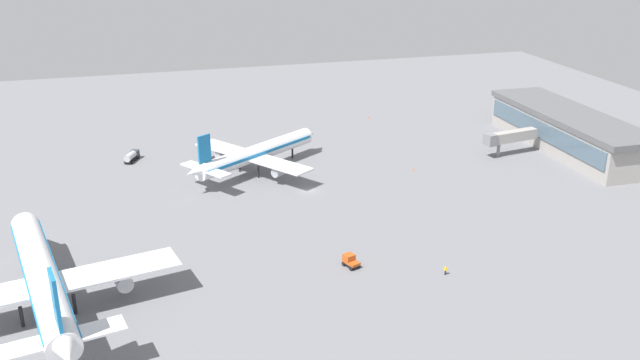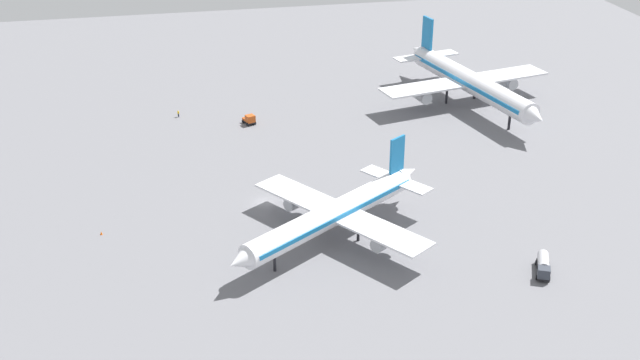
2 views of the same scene
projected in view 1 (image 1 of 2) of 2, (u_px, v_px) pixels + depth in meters
ground at (309, 191)px, 165.91m from camera, size 288.00×288.00×0.00m
terminal_building at (569, 130)px, 193.31m from camera, size 58.13×16.72×10.53m
airplane_at_gate at (256, 153)px, 176.06m from camera, size 33.47×39.68×13.86m
airplane_taxiing at (42, 279)px, 113.68m from camera, size 54.85×44.59×16.82m
fuel_truck at (132, 156)px, 185.14m from camera, size 6.52×4.35×2.50m
baggage_tug at (350, 261)px, 130.10m from camera, size 3.66×3.11×2.30m
ground_crew_worker at (445, 270)px, 127.17m from camera, size 0.53×0.53×1.67m
jet_bridge at (509, 137)px, 188.63m from camera, size 5.46×16.52×6.74m
safety_cone_near_gate at (369, 117)px, 224.38m from camera, size 0.44×0.44×0.60m
safety_cone_mid_apron at (413, 169)px, 178.85m from camera, size 0.44×0.44×0.60m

